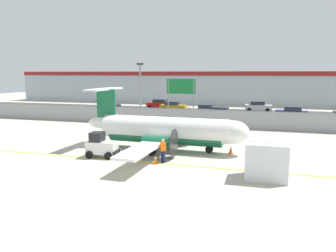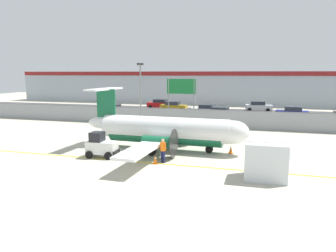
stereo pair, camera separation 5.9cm
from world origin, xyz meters
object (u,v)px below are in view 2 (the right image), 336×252
Objects in this scene: parked_car_4 at (220,113)px; highway_sign at (181,90)px; apron_light_pole at (141,90)px; commuter_airplane at (167,130)px; traffic_cone_near_right at (155,159)px; parked_car_5 at (259,106)px; parked_car_3 at (206,110)px; ground_crew_worker at (163,149)px; cargo_container at (266,161)px; traffic_cone_near_left at (231,149)px; baggage_tug at (101,146)px; parked_car_1 at (160,104)px; parked_car_0 at (111,110)px; parked_car_6 at (292,112)px; parked_car_2 at (173,106)px.

parked_car_4 is 7.34m from highway_sign.
parked_car_4 is 13.01m from apron_light_pole.
commuter_airplane reaches higher than traffic_cone_near_right.
parked_car_3 is at bearing -134.15° from parked_car_5.
ground_crew_worker is 14.58m from apron_light_pole.
cargo_container is at bearing -69.57° from parked_car_4.
traffic_cone_near_left is 29.29m from parked_car_5.
ground_crew_worker is at bearing -79.83° from highway_sign.
parked_car_5 is 0.58× the size of apron_light_pole.
cargo_container is at bearing -12.15° from baggage_tug.
parked_car_1 is 1.01× the size of parked_car_3.
cargo_container is (6.87, -1.64, 0.15)m from ground_crew_worker.
parked_car_0 is (-14.74, 22.03, -0.06)m from ground_crew_worker.
cargo_container is at bearing 88.90° from parked_car_6.
highway_sign reaches higher than commuter_airplane.
baggage_tug reaches higher than parked_car_1.
baggage_tug reaches higher than traffic_cone_near_right.
parked_car_0 is at bearing 122.54° from traffic_cone_near_right.
parked_car_5 is (7.17, 7.64, 0.00)m from parked_car_3.
baggage_tug is 12.97m from apron_light_pole.
parked_car_1 and parked_car_3 have the same top height.
parked_car_5 is at bearing 17.09° from parked_car_2.
parked_car_4 is (1.01, 22.67, -0.06)m from ground_crew_worker.
ground_crew_worker is 26.51m from parked_car_0.
baggage_tug is 25.70m from parked_car_3.
parked_car_0 and parked_car_4 have the same top height.
ground_crew_worker reaches higher than traffic_cone_near_left.
parked_car_3 is at bearing 68.75° from apron_light_pole.
traffic_cone_near_right is at bearing -81.37° from highway_sign.
parked_car_1 reaches higher than traffic_cone_near_left.
traffic_cone_near_right is 0.15× the size of parked_car_1.
baggage_tug is 0.56× the size of parked_car_2.
baggage_tug is at bearing 85.77° from parked_car_3.
parked_car_3 is (13.32, 3.65, 0.00)m from parked_car_0.
cargo_container is at bearing -62.46° from highway_sign.
ground_crew_worker is 18.13m from highway_sign.
parked_car_1 is 15.62m from parked_car_4.
parked_car_4 is (-5.85, 24.31, -0.21)m from cargo_container.
apron_light_pole reaches higher than highway_sign.
cargo_container reaches higher than ground_crew_worker.
ground_crew_worker reaches higher than traffic_cone_near_right.
highway_sign reaches higher than ground_crew_worker.
traffic_cone_near_right is (4.45, -0.62, -0.54)m from baggage_tug.
parked_car_3 is at bearing 104.76° from traffic_cone_near_left.
traffic_cone_near_right is 34.86m from parked_car_1.
parked_car_0 is 0.97× the size of parked_car_4.
traffic_cone_near_right is at bearing 95.69° from parked_car_3.
parked_car_5 is at bearing 72.93° from parked_car_4.
parked_car_1 is at bearing 116.64° from highway_sign.
parked_car_2 is at bearing -164.79° from parked_car_5.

